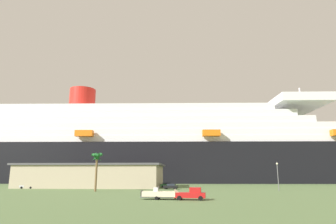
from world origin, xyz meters
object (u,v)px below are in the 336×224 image
pickup_truck (191,194)px  small_boat_on_trailer (163,194)px  street_lamp (278,172)px  parked_car_black_coupe (171,186)px  parked_car_green_wagon (167,185)px  parked_car_silver_sedan (28,186)px  palm_tree (97,161)px  cruise_ship (155,151)px

pickup_truck → small_boat_on_trailer: 5.11m
pickup_truck → street_lamp: bearing=51.2°
parked_car_black_coupe → parked_car_green_wagon: same height
pickup_truck → parked_car_silver_sedan: size_ratio=1.28×
pickup_truck → parked_car_black_coupe: (-6.86, 34.33, -0.21)m
street_lamp → parked_car_green_wagon: size_ratio=1.59×
pickup_truck → parked_car_green_wagon: size_ratio=1.21×
street_lamp → parked_car_green_wagon: street_lamp is taller
parked_car_black_coupe → parked_car_silver_sedan: bearing=-178.7°
pickup_truck → palm_tree: (-25.54, 21.63, 6.84)m
palm_tree → small_boat_on_trailer: bearing=-46.2°
small_boat_on_trailer → parked_car_green_wagon: small_boat_on_trailer is taller
palm_tree → parked_car_silver_sedan: 29.23m
palm_tree → parked_car_silver_sedan: palm_tree is taller
parked_car_silver_sedan → palm_tree: bearing=-24.3°
small_boat_on_trailer → street_lamp: 39.71m
cruise_ship → parked_car_silver_sedan: (-30.94, -61.40, -15.16)m
small_boat_on_trailer → parked_car_silver_sedan: size_ratio=1.91×
parked_car_silver_sedan → parked_car_green_wagon: size_ratio=0.95×
palm_tree → parked_car_black_coupe: size_ratio=2.24×
parked_car_black_coupe → palm_tree: bearing=-145.8°
parked_car_silver_sedan → parked_car_green_wagon: same height
pickup_truck → parked_car_black_coupe: 35.01m
parked_car_silver_sedan → street_lamp: bearing=-3.8°
cruise_ship → parked_car_black_coupe: cruise_ship is taller
small_boat_on_trailer → street_lamp: street_lamp is taller
parked_car_silver_sedan → pickup_truck: bearing=-33.0°
palm_tree → parked_car_black_coupe: (18.69, 12.70, -7.06)m
pickup_truck → parked_car_silver_sedan: (-51.39, 33.31, -0.21)m
cruise_ship → palm_tree: 73.71m
parked_car_silver_sedan → parked_car_black_coupe: (44.53, 1.01, -0.00)m
cruise_ship → street_lamp: (43.22, -66.39, -11.06)m
small_boat_on_trailer → parked_car_green_wagon: 45.31m
palm_tree → street_lamp: 48.88m
pickup_truck → parked_car_black_coupe: size_ratio=1.27×
street_lamp → parked_car_silver_sedan: 74.45m
small_boat_on_trailer → parked_car_green_wagon: size_ratio=1.81×
parked_car_silver_sedan → cruise_ship: bearing=63.3°
cruise_ship → parked_car_silver_sedan: bearing=-116.7°
parked_car_black_coupe → pickup_truck: bearing=-78.7°
cruise_ship → street_lamp: bearing=-56.9°
street_lamp → parked_car_black_coupe: street_lamp is taller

